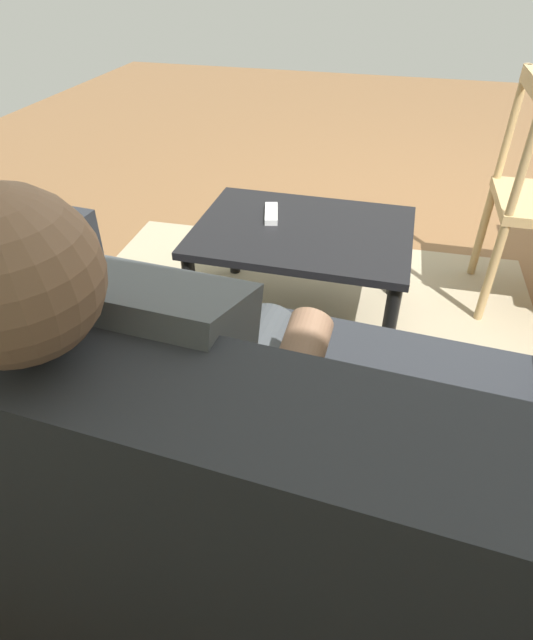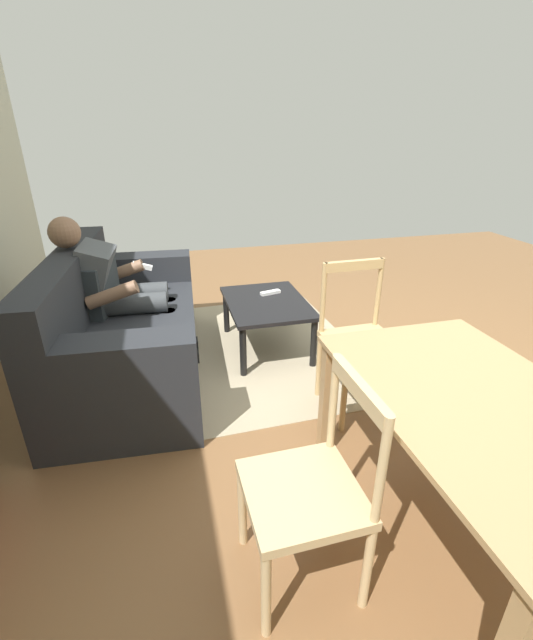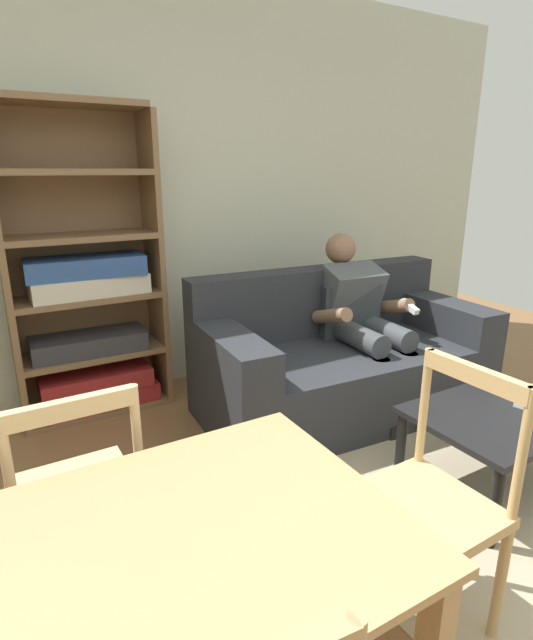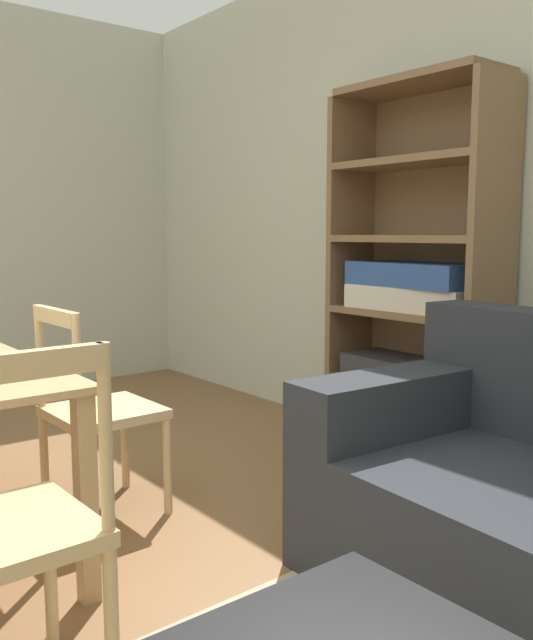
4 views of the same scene
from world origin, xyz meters
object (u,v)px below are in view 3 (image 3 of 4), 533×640
object	(u,v)px
coffee_table	(500,422)
dining_chair_near_wall	(76,497)
dining_chair_facing_couch	(429,506)
person_lounging	(360,317)
bookshelf	(88,298)
couch	(340,360)
tv_remote	(533,408)
dining_table	(122,599)

from	to	relation	value
coffee_table	dining_chair_near_wall	size ratio (longest dim) A/B	0.94
coffee_table	dining_chair_facing_couch	size ratio (longest dim) A/B	0.89
coffee_table	dining_chair_facing_couch	distance (m)	0.98
person_lounging	dining_chair_facing_couch	distance (m)	1.78
person_lounging	bookshelf	distance (m)	1.77
couch	person_lounging	bearing A→B (deg)	8.62
person_lounging	bookshelf	xyz separation A→B (m)	(-1.59, 0.77, 0.17)
tv_remote	bookshelf	xyz separation A→B (m)	(-1.67, 1.96, 0.33)
dining_chair_facing_couch	person_lounging	bearing A→B (deg)	57.02
couch	dining_chair_near_wall	xyz separation A→B (m)	(-1.79, -0.78, 0.10)
person_lounging	coffee_table	xyz separation A→B (m)	(-0.06, -1.12, -0.24)
coffee_table	dining_chair_near_wall	distance (m)	1.94
dining_table	dining_chair_near_wall	distance (m)	0.70
person_lounging	dining_table	xyz separation A→B (m)	(-1.97, -1.49, 0.01)
bookshelf	dining_chair_facing_couch	size ratio (longest dim) A/B	2.06
couch	coffee_table	bearing A→B (deg)	-83.77
dining_table	dining_chair_near_wall	size ratio (longest dim) A/B	1.53
coffee_table	dining_chair_near_wall	bearing A→B (deg)	170.46
bookshelf	dining_chair_near_wall	distance (m)	1.65
coffee_table	bookshelf	world-z (taller)	bookshelf
bookshelf	dining_table	distance (m)	2.29
dining_table	dining_chair_facing_couch	bearing A→B (deg)	0.04
dining_table	dining_chair_near_wall	bearing A→B (deg)	89.96
couch	bookshelf	size ratio (longest dim) A/B	1.00
couch	dining_table	bearing A→B (deg)	-140.79
person_lounging	bookshelf	size ratio (longest dim) A/B	0.58
couch	coffee_table	size ratio (longest dim) A/B	2.30
person_lounging	coffee_table	distance (m)	1.15
coffee_table	person_lounging	bearing A→B (deg)	86.88
bookshelf	dining_chair_facing_couch	xyz separation A→B (m)	(0.63, -2.25, -0.29)
bookshelf	couch	bearing A→B (deg)	-29.40
person_lounging	dining_chair_near_wall	xyz separation A→B (m)	(-1.97, -0.80, -0.16)
bookshelf	dining_chair_facing_couch	world-z (taller)	bookshelf
bookshelf	tv_remote	bearing A→B (deg)	-49.51
coffee_table	dining_chair_near_wall	world-z (taller)	dining_chair_near_wall
couch	bookshelf	distance (m)	1.67
dining_table	bookshelf	bearing A→B (deg)	80.44
couch	person_lounging	distance (m)	0.32
couch	dining_chair_near_wall	distance (m)	1.95
tv_remote	dining_chair_near_wall	distance (m)	2.09
couch	dining_chair_near_wall	size ratio (longest dim) A/B	2.17
couch	dining_table	world-z (taller)	couch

